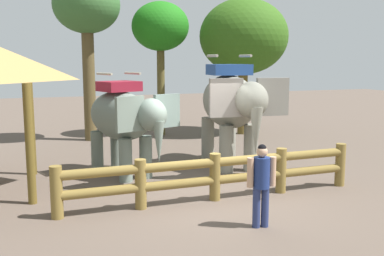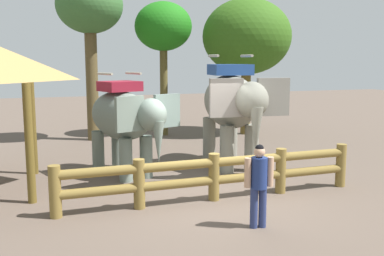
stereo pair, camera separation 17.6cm
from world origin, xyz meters
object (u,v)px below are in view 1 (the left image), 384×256
elephant_center (231,104)px  tree_back_center (160,28)px  elephant_near_left (124,118)px  log_fence (215,173)px  tree_far_right (87,10)px  tourist_woman_in_black (261,180)px  tree_far_left (244,37)px

elephant_center → tree_back_center: bearing=93.7°
elephant_near_left → tree_back_center: tree_back_center is taller
log_fence → tree_far_right: size_ratio=1.13×
tourist_woman_in_black → tree_far_left: 11.16m
elephant_center → tourist_woman_in_black: bearing=-107.9°
tree_far_right → tourist_woman_in_black: bearing=-80.1°
tree_back_center → tree_far_right: (-2.91, -0.26, 0.60)m
log_fence → tree_far_left: 9.81m
tree_far_left → elephant_center: bearing=-119.1°
log_fence → elephant_center: bearing=59.4°
tourist_woman_in_black → log_fence: bearing=95.6°
log_fence → tree_far_right: tree_far_right is taller
elephant_near_left → tree_far_left: (6.01, 5.22, 2.45)m
elephant_near_left → tree_far_right: tree_far_right is taller
log_fence → tree_far_left: bearing=60.4°
tree_far_left → tree_far_right: 6.29m
elephant_near_left → tree_far_left: 8.33m
elephant_near_left → tree_back_center: size_ratio=0.61×
elephant_near_left → elephant_center: elephant_center is taller
log_fence → elephant_near_left: size_ratio=2.12×
elephant_center → tree_back_center: (-0.39, 6.04, 2.51)m
tree_back_center → tree_far_right: size_ratio=0.87×
tree_back_center → elephant_near_left: bearing=-114.2°
elephant_center → tourist_woman_in_black: elephant_center is taller
log_fence → tourist_woman_in_black: 1.82m
tourist_woman_in_black → elephant_near_left: bearing=109.6°
elephant_center → tree_far_right: 7.34m
elephant_center → tree_far_left: bearing=60.9°
tourist_woman_in_black → tree_far_right: (-1.82, 10.37, 4.01)m
log_fence → elephant_near_left: 3.28m
tourist_woman_in_black → tree_far_left: bearing=65.9°
log_fence → elephant_near_left: elephant_near_left is taller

